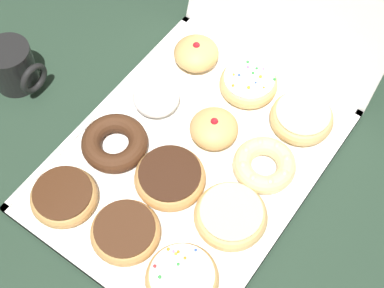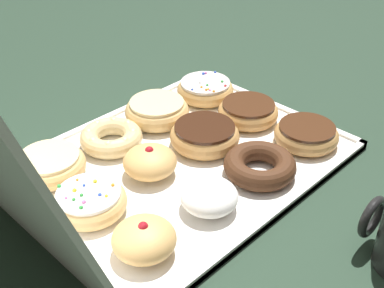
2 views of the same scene
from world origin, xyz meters
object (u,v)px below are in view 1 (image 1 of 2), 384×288
object	(u,v)px
glazed_ring_donut_5	(231,216)
coffee_mug	(13,66)
chocolate_frosted_donut_1	(123,230)
chocolate_cake_ring_donut_3	(115,143)
sprinkle_donut_10	(249,83)
glazed_ring_donut_11	(302,117)
chocolate_frosted_donut_4	(168,176)
donut_box	(190,160)
chocolate_frosted_donut_0	(64,196)
jelly_filled_donut_9	(196,53)
sprinkle_donut_2	(182,278)
jelly_filled_donut_7	(214,128)
powdered_filled_donut_6	(156,97)
cruller_donut_8	(264,165)

from	to	relation	value
glazed_ring_donut_5	coffee_mug	size ratio (longest dim) A/B	1.15
chocolate_frosted_donut_1	chocolate_cake_ring_donut_3	xyz separation A→B (m)	(-0.11, 0.12, -0.00)
sprinkle_donut_10	glazed_ring_donut_11	xyz separation A→B (m)	(0.12, -0.01, 0.00)
sprinkle_donut_10	chocolate_frosted_donut_4	bearing A→B (deg)	-91.53
donut_box	chocolate_frosted_donut_0	size ratio (longest dim) A/B	4.66
donut_box	chocolate_cake_ring_donut_3	distance (m)	0.13
chocolate_cake_ring_donut_3	jelly_filled_donut_9	world-z (taller)	jelly_filled_donut_9
chocolate_frosted_donut_4	sprinkle_donut_2	bearing A→B (deg)	-46.05
jelly_filled_donut_7	sprinkle_donut_10	bearing A→B (deg)	91.81
sprinkle_donut_2	glazed_ring_donut_11	world-z (taller)	sprinkle_donut_2
coffee_mug	sprinkle_donut_10	bearing A→B (deg)	32.10
jelly_filled_donut_7	jelly_filled_donut_9	bearing A→B (deg)	135.82
donut_box	glazed_ring_donut_11	world-z (taller)	glazed_ring_donut_11
sprinkle_donut_10	chocolate_frosted_donut_1	bearing A→B (deg)	-91.01
jelly_filled_donut_9	sprinkle_donut_10	size ratio (longest dim) A/B	0.79
chocolate_frosted_donut_1	powdered_filled_donut_6	world-z (taller)	powdered_filled_donut_6
glazed_ring_donut_5	glazed_ring_donut_11	bearing A→B (deg)	90.67
chocolate_frosted_donut_4	cruller_donut_8	world-z (taller)	chocolate_frosted_donut_4
jelly_filled_donut_7	coffee_mug	world-z (taller)	coffee_mug
chocolate_frosted_donut_4	powdered_filled_donut_6	world-z (taller)	powdered_filled_donut_6
sprinkle_donut_2	chocolate_frosted_donut_4	distance (m)	0.18
powdered_filled_donut_6	donut_box	bearing A→B (deg)	-26.25
glazed_ring_donut_5	powdered_filled_donut_6	distance (m)	0.26
chocolate_frosted_donut_1	chocolate_cake_ring_donut_3	world-z (taller)	chocolate_frosted_donut_1
sprinkle_donut_2	cruller_donut_8	xyz separation A→B (m)	(-0.00, 0.24, -0.00)
donut_box	chocolate_frosted_donut_4	bearing A→B (deg)	-94.54
chocolate_frosted_donut_0	sprinkle_donut_10	size ratio (longest dim) A/B	1.03
chocolate_frosted_donut_0	sprinkle_donut_2	bearing A→B (deg)	0.57
jelly_filled_donut_7	jelly_filled_donut_9	world-z (taller)	same
chocolate_frosted_donut_0	glazed_ring_donut_5	size ratio (longest dim) A/B	0.93
sprinkle_donut_10	coffee_mug	size ratio (longest dim) A/B	1.04
sprinkle_donut_2	chocolate_frosted_donut_4	xyz separation A→B (m)	(-0.12, 0.13, 0.00)
glazed_ring_donut_5	powdered_filled_donut_6	world-z (taller)	powdered_filled_donut_6
chocolate_frosted_donut_0	sprinkle_donut_10	distance (m)	0.39
donut_box	glazed_ring_donut_11	size ratio (longest dim) A/B	4.58
sprinkle_donut_2	glazed_ring_donut_5	xyz separation A→B (m)	(0.00, 0.13, 0.00)
donut_box	jelly_filled_donut_7	xyz separation A→B (m)	(0.01, 0.06, 0.03)
chocolate_frosted_donut_1	jelly_filled_donut_9	xyz separation A→B (m)	(-0.11, 0.36, 0.00)
powdered_filled_donut_6	coffee_mug	distance (m)	0.27
sprinkle_donut_2	powdered_filled_donut_6	world-z (taller)	powdered_filled_donut_6
jelly_filled_donut_9	glazed_ring_donut_5	bearing A→B (deg)	-45.12
sprinkle_donut_2	coffee_mug	size ratio (longest dim) A/B	1.09
sprinkle_donut_2	jelly_filled_donut_7	world-z (taller)	jelly_filled_donut_7
chocolate_frosted_donut_4	powdered_filled_donut_6	xyz separation A→B (m)	(-0.11, 0.12, 0.00)
powdered_filled_donut_6	chocolate_frosted_donut_4	bearing A→B (deg)	-45.64
chocolate_frosted_donut_0	jelly_filled_donut_7	size ratio (longest dim) A/B	1.30
chocolate_cake_ring_donut_3	jelly_filled_donut_7	size ratio (longest dim) A/B	1.35
donut_box	coffee_mug	distance (m)	0.37
chocolate_frosted_donut_4	sprinkle_donut_10	bearing A→B (deg)	88.47
sprinkle_donut_10	jelly_filled_donut_7	bearing A→B (deg)	-88.19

